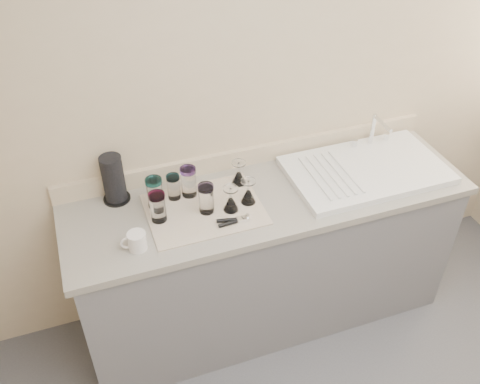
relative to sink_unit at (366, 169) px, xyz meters
name	(u,v)px	position (x,y,z in m)	size (l,w,h in m)	color
room_envelope	(451,271)	(-0.55, -1.20, 0.64)	(3.54, 3.50, 2.52)	#4D4D52
counter_unit	(266,258)	(-0.55, 0.00, -0.47)	(2.06, 0.62, 0.90)	slate
sink_unit	(366,169)	(0.00, 0.00, 0.00)	(0.82, 0.50, 0.22)	white
dish_towel	(204,209)	(-0.89, -0.01, -0.02)	(0.55, 0.42, 0.01)	silver
tumbler_teal	(155,193)	(-1.10, 0.09, 0.07)	(0.08, 0.08, 0.16)	white
tumbler_cyan	(174,187)	(-1.01, 0.13, 0.06)	(0.07, 0.07, 0.13)	white
tumbler_purple	(189,181)	(-0.93, 0.12, 0.07)	(0.08, 0.08, 0.16)	white
tumbler_magenta	(158,207)	(-1.11, -0.01, 0.07)	(0.08, 0.08, 0.15)	white
tumbler_lavender	(206,198)	(-0.88, -0.03, 0.07)	(0.08, 0.08, 0.15)	white
goblet_back_right	(239,176)	(-0.67, 0.13, 0.03)	(0.07, 0.07, 0.13)	white
goblet_front_left	(231,202)	(-0.77, -0.06, 0.03)	(0.07, 0.07, 0.13)	white
goblet_front_right	(248,195)	(-0.67, -0.03, 0.03)	(0.07, 0.07, 0.13)	white
can_opener	(233,221)	(-0.79, -0.15, 0.00)	(0.15, 0.06, 0.02)	silver
white_mug	(136,241)	(-1.25, -0.16, 0.02)	(0.12, 0.09, 0.09)	silver
paper_towel_roll	(114,179)	(-1.28, 0.22, 0.10)	(0.13, 0.13, 0.25)	black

